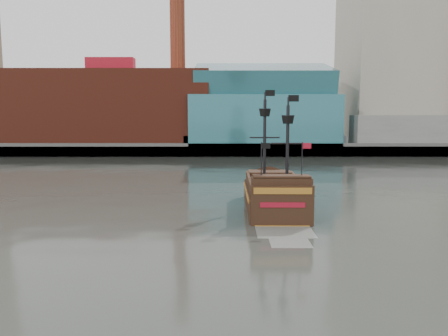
{
  "coord_description": "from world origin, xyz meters",
  "views": [
    {
      "loc": [
        1.69,
        -22.05,
        8.23
      ],
      "look_at": [
        1.78,
        12.08,
        4.0
      ],
      "focal_mm": 35.0,
      "sensor_mm": 36.0,
      "label": 1
    }
  ],
  "objects": [
    {
      "name": "ground",
      "position": [
        0.0,
        0.0,
        0.0
      ],
      "size": [
        400.0,
        400.0,
        0.0
      ],
      "primitive_type": "plane",
      "color": "#292B26",
      "rests_on": "ground"
    },
    {
      "name": "promenade_far",
      "position": [
        0.0,
        92.0,
        1.0
      ],
      "size": [
        220.0,
        60.0,
        2.0
      ],
      "primitive_type": "cube",
      "color": "slate",
      "rests_on": "ground"
    },
    {
      "name": "seawall",
      "position": [
        0.0,
        62.5,
        1.3
      ],
      "size": [
        220.0,
        1.0,
        2.6
      ],
      "primitive_type": "cube",
      "color": "#4C4C49",
      "rests_on": "ground"
    },
    {
      "name": "skyline",
      "position": [
        5.21,
        84.56,
        24.55
      ],
      "size": [
        149.0,
        45.0,
        62.0
      ],
      "color": "#7E654B",
      "rests_on": "promenade_far"
    },
    {
      "name": "pirate_ship",
      "position": [
        6.14,
        14.98,
        1.0
      ],
      "size": [
        4.89,
        14.86,
        11.08
      ],
      "rotation": [
        0.0,
        0.0,
        -0.01
      ],
      "color": "black",
      "rests_on": "ground"
    }
  ]
}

